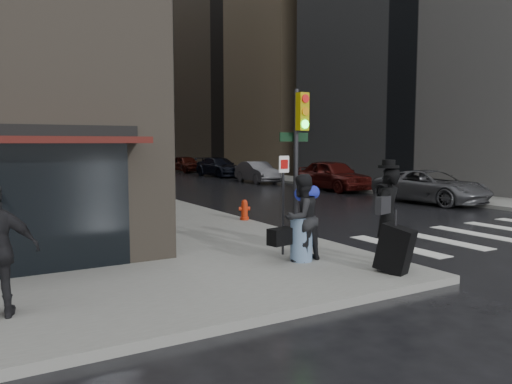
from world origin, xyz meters
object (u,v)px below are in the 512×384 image
man_jeans (301,218)px  parked_car_3 (219,167)px  man_overcoat (389,221)px  parked_car_0 (431,187)px  traffic_light (297,148)px  parked_car_4 (186,164)px  fire_hydrant (244,211)px  parked_car_1 (333,175)px  parked_car_2 (257,172)px

man_jeans → parked_car_3: 28.38m
man_overcoat → parked_car_0: size_ratio=0.42×
traffic_light → parked_car_4: bearing=65.4°
parked_car_3 → traffic_light: bearing=-116.7°
traffic_light → fire_hydrant: bearing=68.2°
man_jeans → traffic_light: traffic_light is taller
parked_car_0 → parked_car_3: (-0.41, 19.85, 0.02)m
parked_car_1 → parked_car_3: bearing=92.8°
man_overcoat → fire_hydrant: 6.68m
parked_car_4 → fire_hydrant: bearing=-110.5°
parked_car_2 → traffic_light: bearing=-114.0°
parked_car_0 → parked_car_2: size_ratio=1.22×
parked_car_2 → parked_car_4: (0.48, 13.23, 0.04)m
fire_hydrant → parked_car_3: 22.75m
man_jeans → fire_hydrant: bearing=-119.2°
parked_car_3 → parked_car_0: bearing=-92.9°
parked_car_4 → parked_car_0: bearing=-90.8°
parked_car_2 → man_jeans: bearing=-114.0°
parked_car_0 → parked_car_1: parked_car_1 is taller
fire_hydrant → parked_car_1: (9.68, 7.53, 0.39)m
man_jeans → parked_car_4: bearing=-120.5°
traffic_light → parked_car_2: traffic_light is taller
man_jeans → man_overcoat: bearing=123.8°
parked_car_0 → traffic_light: bearing=-157.8°
man_overcoat → fire_hydrant: man_overcoat is taller
fire_hydrant → parked_car_2: bearing=58.2°
traffic_light → parked_car_0: traffic_light is taller
parked_car_1 → parked_car_3: (-0.39, 13.23, -0.11)m
parked_car_1 → parked_car_3: parked_car_1 is taller
man_jeans → parked_car_2: man_jeans is taller
fire_hydrant → parked_car_1: 12.27m
man_jeans → fire_hydrant: man_jeans is taller
man_jeans → parked_car_1: size_ratio=0.37×
man_jeans → parked_car_0: (11.36, 6.33, -0.35)m
traffic_light → parked_car_3: 27.72m
fire_hydrant → parked_car_4: 28.91m
parked_car_0 → parked_car_2: bearing=88.8°
fire_hydrant → man_overcoat: bearing=-93.5°
parked_car_4 → parked_car_1: bearing=-90.6°
traffic_light → parked_car_1: 16.60m
parked_car_2 → parked_car_4: 13.24m
man_jeans → parked_car_1: 17.22m
man_overcoat → parked_car_0: 12.62m
traffic_light → parked_car_2: bearing=55.5°
parked_car_3 → parked_car_1: bearing=-92.4°
parked_car_3 → man_jeans: bearing=-116.8°
parked_car_0 → parked_car_4: 26.47m
parked_car_3 → parked_car_2: bearing=-98.5°
parked_car_1 → parked_car_4: (-0.42, 19.85, -0.11)m
man_overcoat → parked_car_4: man_overcoat is taller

